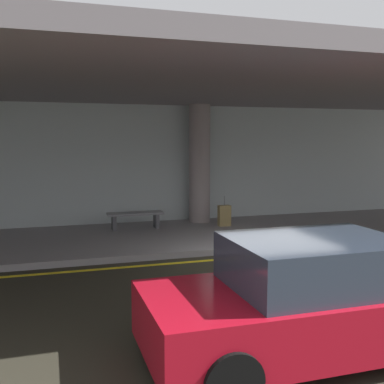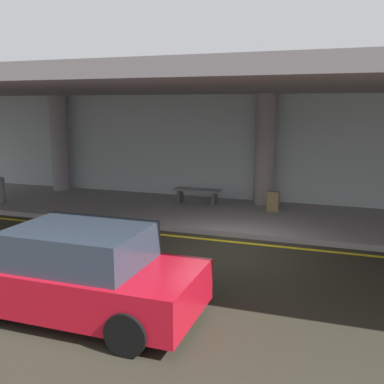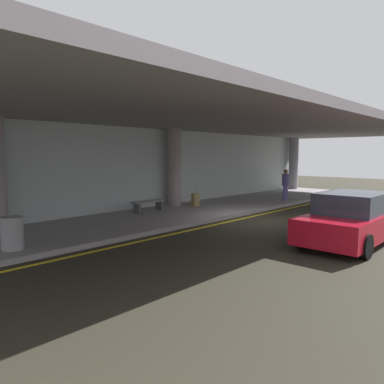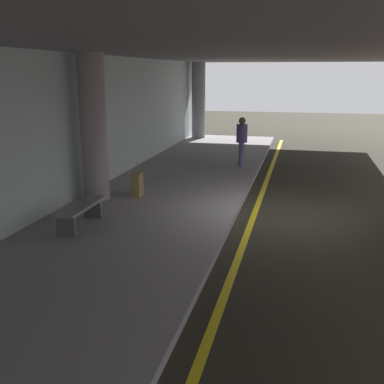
{
  "view_description": "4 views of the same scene",
  "coord_description": "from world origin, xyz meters",
  "px_view_note": "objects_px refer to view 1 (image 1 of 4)",
  "views": [
    {
      "loc": [
        -4.51,
        -9.02,
        2.7
      ],
      "look_at": [
        -1.0,
        2.28,
        1.38
      ],
      "focal_mm": 43.3,
      "sensor_mm": 36.0,
      "label": 1
    },
    {
      "loc": [
        2.58,
        -10.02,
        3.4
      ],
      "look_at": [
        -1.82,
        2.59,
        0.82
      ],
      "focal_mm": 41.83,
      "sensor_mm": 36.0,
      "label": 2
    },
    {
      "loc": [
        -12.29,
        -7.83,
        2.59
      ],
      "look_at": [
        -2.09,
        1.6,
        1.17
      ],
      "focal_mm": 34.24,
      "sensor_mm": 36.0,
      "label": 3
    },
    {
      "loc": [
        -10.84,
        -0.42,
        3.34
      ],
      "look_at": [
        -1.9,
        1.71,
        0.98
      ],
      "focal_mm": 43.89,
      "sensor_mm": 36.0,
      "label": 4
    }
  ],
  "objects_px": {
    "bench_metal": "(135,217)",
    "support_column_left_mid": "(200,164)",
    "car_red": "(309,300)",
    "suitcase_upright_primary": "(224,216)"
  },
  "relations": [
    {
      "from": "car_red",
      "to": "bench_metal",
      "type": "relative_size",
      "value": 2.56
    },
    {
      "from": "support_column_left_mid",
      "to": "bench_metal",
      "type": "xyz_separation_m",
      "value": [
        -2.15,
        -0.61,
        -1.47
      ]
    },
    {
      "from": "suitcase_upright_primary",
      "to": "bench_metal",
      "type": "distance_m",
      "value": 2.65
    },
    {
      "from": "car_red",
      "to": "suitcase_upright_primary",
      "type": "distance_m",
      "value": 8.1
    },
    {
      "from": "support_column_left_mid",
      "to": "car_red",
      "type": "relative_size",
      "value": 0.89
    },
    {
      "from": "bench_metal",
      "to": "support_column_left_mid",
      "type": "bearing_deg",
      "value": 15.77
    },
    {
      "from": "car_red",
      "to": "support_column_left_mid",
      "type": "bearing_deg",
      "value": -95.93
    },
    {
      "from": "car_red",
      "to": "bench_metal",
      "type": "xyz_separation_m",
      "value": [
        -0.7,
        8.19,
        -0.21
      ]
    },
    {
      "from": "support_column_left_mid",
      "to": "suitcase_upright_primary",
      "type": "bearing_deg",
      "value": -63.21
    },
    {
      "from": "support_column_left_mid",
      "to": "car_red",
      "type": "distance_m",
      "value": 9.0
    }
  ]
}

